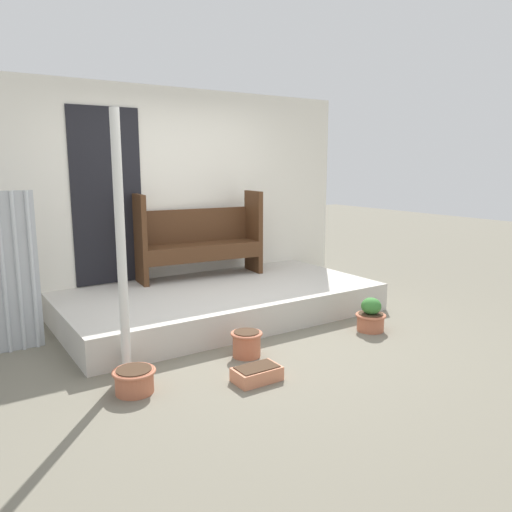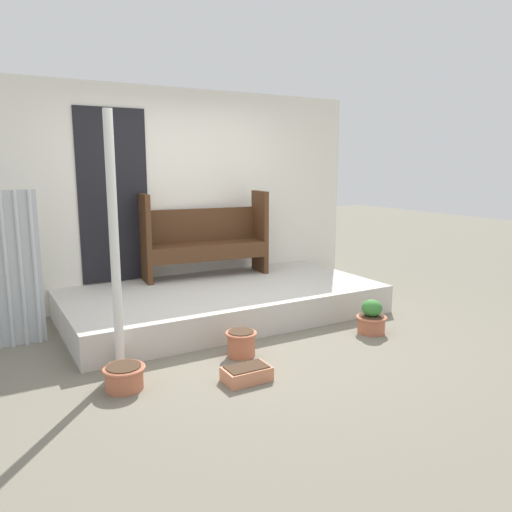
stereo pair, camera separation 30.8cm
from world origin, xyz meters
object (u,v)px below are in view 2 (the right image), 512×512
support_post (114,245)px  bench (205,236)px  planter_box_rect (247,374)px  flower_pot_right (372,318)px  flower_pot_middle (241,342)px  flower_pot_left (124,376)px

support_post → bench: support_post is taller
support_post → bench: 2.26m
support_post → planter_box_rect: (0.82, -0.70, -1.00)m
support_post → flower_pot_right: size_ratio=6.07×
flower_pot_middle → planter_box_rect: flower_pot_middle is taller
flower_pot_left → flower_pot_right: (2.53, 0.04, 0.05)m
flower_pot_left → flower_pot_right: 2.54m
flower_pot_left → planter_box_rect: (0.88, -0.34, -0.04)m
support_post → flower_pot_left: bearing=-100.4°
support_post → flower_pot_left: (-0.07, -0.36, -0.95)m
flower_pot_left → planter_box_rect: bearing=-20.9°
bench → planter_box_rect: 2.57m
bench → flower_pot_middle: bench is taller
bench → planter_box_rect: (-0.70, -2.36, -0.76)m
flower_pot_middle → support_post: bearing=168.0°
bench → flower_pot_middle: size_ratio=5.46×
bench → flower_pot_right: 2.30m
support_post → bench: (1.52, 1.66, -0.24)m
flower_pot_middle → flower_pot_right: size_ratio=0.83×
support_post → flower_pot_left: size_ratio=6.44×
flower_pot_left → support_post: bearing=79.6°
flower_pot_right → planter_box_rect: bearing=-167.3°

